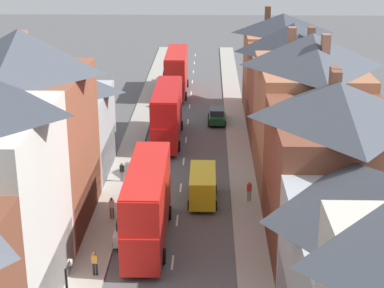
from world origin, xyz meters
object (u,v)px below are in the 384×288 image
(double_decker_bus_lead, at_px, (167,113))
(car_parked_right_a, at_px, (129,227))
(double_decker_bus_far_approaching, at_px, (176,71))
(pedestrian_mid_right, at_px, (112,207))
(car_mid_black, at_px, (169,76))
(pedestrian_mid_left, at_px, (95,262))
(double_decker_bus_mid_street, at_px, (147,203))
(car_parked_left_b, at_px, (217,115))
(delivery_van, at_px, (203,185))
(pedestrian_far_left, at_px, (249,190))
(pedestrian_far_right, at_px, (122,171))

(double_decker_bus_lead, relative_size, car_parked_right_a, 2.55)
(double_decker_bus_far_approaching, distance_m, pedestrian_mid_right, 36.00)
(car_mid_black, xyz_separation_m, pedestrian_mid_left, (-1.48, -49.44, 0.21))
(double_decker_bus_lead, bearing_deg, double_decker_bus_mid_street, -90.00)
(car_parked_left_b, height_order, delivery_van, delivery_van)
(car_mid_black, xyz_separation_m, pedestrian_mid_right, (-1.60, -41.58, 0.21))
(pedestrian_mid_right, bearing_deg, double_decker_bus_mid_street, -47.02)
(double_decker_bus_mid_street, bearing_deg, double_decker_bus_far_approaching, 90.00)
(double_decker_bus_lead, height_order, pedestrian_far_left, double_decker_bus_lead)
(double_decker_bus_lead, relative_size, car_mid_black, 2.52)
(double_decker_bus_mid_street, height_order, double_decker_bus_far_approaching, same)
(car_parked_left_b, relative_size, pedestrian_far_left, 2.70)
(pedestrian_mid_right, bearing_deg, car_parked_right_a, -60.08)
(double_decker_bus_lead, relative_size, delivery_van, 2.08)
(pedestrian_mid_left, relative_size, pedestrian_mid_right, 1.00)
(double_decker_bus_lead, bearing_deg, car_parked_right_a, -93.60)
(car_parked_right_a, bearing_deg, double_decker_bus_far_approaching, 88.09)
(car_parked_right_a, height_order, pedestrian_mid_right, pedestrian_mid_right)
(car_mid_black, bearing_deg, double_decker_bus_lead, -86.90)
(car_parked_right_a, xyz_separation_m, car_mid_black, (-0.00, 44.35, -0.03))
(pedestrian_mid_left, height_order, pedestrian_mid_right, same)
(double_decker_bus_far_approaching, relative_size, car_parked_left_b, 2.48)
(pedestrian_mid_left, xyz_separation_m, pedestrian_far_right, (-0.27, 14.78, 0.00))
(double_decker_bus_lead, xyz_separation_m, pedestrian_far_right, (-3.04, -10.81, -1.78))
(double_decker_bus_far_approaching, height_order, pedestrian_far_left, double_decker_bus_far_approaching)
(double_decker_bus_lead, relative_size, pedestrian_far_right, 6.71)
(delivery_van, bearing_deg, double_decker_bus_far_approaching, 96.36)
(car_parked_left_b, distance_m, pedestrian_mid_right, 24.97)
(double_decker_bus_lead, distance_m, pedestrian_far_right, 11.37)
(car_parked_left_b, xyz_separation_m, delivery_van, (-1.30, -20.26, 0.51))
(double_decker_bus_far_approaching, bearing_deg, car_mid_black, 102.69)
(car_mid_black, bearing_deg, pedestrian_mid_right, -92.20)
(double_decker_bus_far_approaching, height_order, car_mid_black, double_decker_bus_far_approaching)
(car_parked_left_b, bearing_deg, double_decker_bus_lead, -129.34)
(double_decker_bus_lead, height_order, delivery_van, double_decker_bus_lead)
(delivery_van, xyz_separation_m, pedestrian_far_left, (3.56, -0.19, -0.30))
(car_parked_right_a, distance_m, pedestrian_far_right, 9.85)
(double_decker_bus_lead, bearing_deg, pedestrian_far_right, -105.73)
(double_decker_bus_far_approaching, bearing_deg, pedestrian_far_right, -96.01)
(car_parked_left_b, relative_size, pedestrian_mid_right, 2.70)
(double_decker_bus_lead, height_order, double_decker_bus_mid_street, same)
(double_decker_bus_far_approaching, bearing_deg, pedestrian_mid_left, -93.63)
(delivery_van, bearing_deg, pedestrian_far_left, -3.02)
(pedestrian_mid_left, bearing_deg, car_mid_black, 88.28)
(double_decker_bus_mid_street, bearing_deg, pedestrian_far_right, 106.91)
(delivery_van, bearing_deg, car_mid_black, 97.33)
(car_parked_right_a, relative_size, delivery_van, 0.81)
(car_parked_right_a, xyz_separation_m, pedestrian_far_right, (-1.75, 9.69, 0.18))
(double_decker_bus_far_approaching, bearing_deg, pedestrian_far_left, -77.59)
(pedestrian_far_left, bearing_deg, pedestrian_far_right, 160.36)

